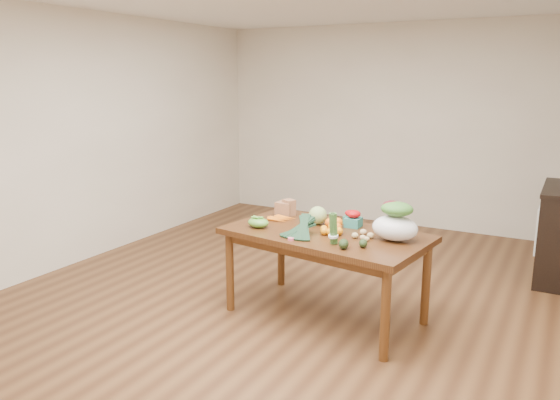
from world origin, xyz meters
The scene contains 24 objects.
floor centered at (0.00, 0.00, 0.00)m, with size 6.00×6.00×0.00m, color brown.
room_walls centered at (0.00, 0.00, 1.35)m, with size 5.02×6.02×2.70m.
dining_table centered at (0.47, -0.28, 0.38)m, with size 1.63×0.91×0.75m, color #452810.
dish_towel centered at (1.96, 1.40, 0.55)m, with size 0.02×0.28×0.45m, color white.
paper_bag centered at (-0.10, 0.06, 0.82)m, with size 0.21×0.17×0.15m, color brown, non-canonical shape.
cabbage centered at (0.31, -0.09, 0.83)m, with size 0.16×0.16×0.16m, color #9BB266.
strawberry_basket_a centered at (0.54, 0.08, 0.80)m, with size 0.10×0.10×0.09m, color red, non-canonical shape.
strawberry_basket_b centered at (0.61, -0.02, 0.81)m, with size 0.13×0.13×0.11m, color red, non-canonical shape.
orange_a centered at (0.44, -0.13, 0.79)m, with size 0.08×0.08×0.08m, color orange.
orange_b centered at (0.50, -0.11, 0.79)m, with size 0.09×0.09×0.09m, color orange.
orange_c centered at (0.55, -0.25, 0.79)m, with size 0.08×0.08×0.08m, color orange.
mandarin_cluster centered at (0.54, -0.32, 0.80)m, with size 0.18×0.18×0.10m, color orange, non-canonical shape.
carrots centered at (-0.04, -0.12, 0.76)m, with size 0.22×0.19×0.03m, color orange, non-canonical shape.
snap_pea_bag centered at (-0.09, -0.43, 0.79)m, with size 0.19×0.14×0.08m, color #5CA337.
kale_bunch centered at (0.34, -0.52, 0.83)m, with size 0.32×0.40×0.16m, color black, non-canonical shape.
asparagus_bundle centered at (0.65, -0.56, 0.88)m, with size 0.08×0.08×0.25m, color #47823C, non-canonical shape.
potato_a centered at (0.74, -0.33, 0.77)m, with size 0.06×0.05×0.05m, color tan.
potato_b centered at (0.81, -0.35, 0.77)m, with size 0.05×0.04×0.04m, color tan.
potato_c centered at (0.86, -0.28, 0.77)m, with size 0.06×0.05×0.05m, color tan.
potato_d centered at (0.77, -0.21, 0.77)m, with size 0.06×0.05×0.05m, color tan.
potato_e centered at (0.85, -0.37, 0.77)m, with size 0.04×0.04×0.04m, color tan.
avocado_a centered at (0.77, -0.62, 0.79)m, with size 0.07×0.11×0.07m, color black.
avocado_b centered at (0.88, -0.52, 0.78)m, with size 0.06×0.09×0.06m, color black.
salad_bag centered at (1.03, -0.24, 0.89)m, with size 0.36×0.27×0.28m, color silver, non-canonical shape.
Camera 1 is at (2.21, -4.25, 2.00)m, focal length 35.00 mm.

